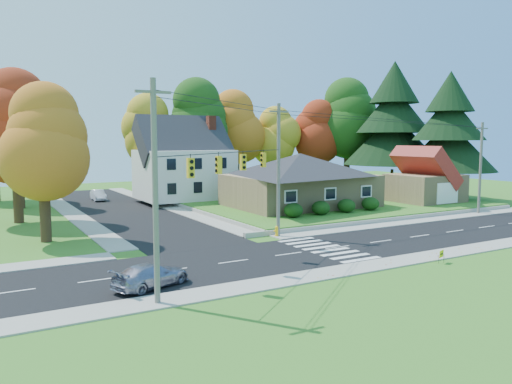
% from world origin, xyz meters
% --- Properties ---
extents(ground, '(120.00, 120.00, 0.00)m').
position_xyz_m(ground, '(0.00, 0.00, 0.00)').
color(ground, '#3D7923').
extents(road_main, '(90.00, 8.00, 0.02)m').
position_xyz_m(road_main, '(0.00, 0.00, 0.01)').
color(road_main, black).
rests_on(road_main, ground).
extents(road_cross, '(8.00, 44.00, 0.02)m').
position_xyz_m(road_cross, '(-8.00, 26.00, 0.01)').
color(road_cross, black).
rests_on(road_cross, ground).
extents(sidewalk_north, '(90.00, 2.00, 0.08)m').
position_xyz_m(sidewalk_north, '(0.00, 5.00, 0.04)').
color(sidewalk_north, '#9C9A90').
rests_on(sidewalk_north, ground).
extents(sidewalk_south, '(90.00, 2.00, 0.08)m').
position_xyz_m(sidewalk_south, '(0.00, -5.00, 0.04)').
color(sidewalk_south, '#9C9A90').
rests_on(sidewalk_south, ground).
extents(lawn, '(30.00, 30.00, 0.50)m').
position_xyz_m(lawn, '(13.00, 21.00, 0.25)').
color(lawn, '#3D7923').
rests_on(lawn, ground).
extents(ranch_house, '(14.60, 10.60, 5.40)m').
position_xyz_m(ranch_house, '(8.00, 16.00, 3.27)').
color(ranch_house, tan).
rests_on(ranch_house, lawn).
extents(colonial_house, '(10.40, 8.40, 9.60)m').
position_xyz_m(colonial_house, '(0.04, 28.00, 4.58)').
color(colonial_house, silver).
rests_on(colonial_house, lawn).
extents(garage, '(7.30, 6.30, 4.60)m').
position_xyz_m(garage, '(22.00, 11.99, 2.84)').
color(garage, tan).
rests_on(garage, lawn).
extents(hedge_row, '(10.70, 1.70, 1.27)m').
position_xyz_m(hedge_row, '(7.50, 9.80, 1.14)').
color(hedge_row, '#163A10').
rests_on(hedge_row, lawn).
extents(traffic_infrastructure, '(38.10, 10.66, 10.00)m').
position_xyz_m(traffic_infrastructure, '(-0.15, 1.35, 5.15)').
color(traffic_infrastructure, '#666059').
rests_on(traffic_infrastructure, ground).
extents(tree_lot_0, '(6.72, 6.72, 12.51)m').
position_xyz_m(tree_lot_0, '(-2.00, 34.00, 8.31)').
color(tree_lot_0, '#3F2A19').
rests_on(tree_lot_0, lawn).
extents(tree_lot_1, '(7.84, 7.84, 14.60)m').
position_xyz_m(tree_lot_1, '(4.00, 33.00, 9.61)').
color(tree_lot_1, '#3F2A19').
rests_on(tree_lot_1, lawn).
extents(tree_lot_2, '(7.28, 7.28, 13.56)m').
position_xyz_m(tree_lot_2, '(10.00, 34.00, 8.96)').
color(tree_lot_2, '#3F2A19').
rests_on(tree_lot_2, lawn).
extents(tree_lot_3, '(6.16, 6.16, 11.47)m').
position_xyz_m(tree_lot_3, '(16.00, 33.00, 7.65)').
color(tree_lot_3, '#3F2A19').
rests_on(tree_lot_3, lawn).
extents(tree_lot_4, '(6.72, 6.72, 12.51)m').
position_xyz_m(tree_lot_4, '(22.00, 32.00, 8.31)').
color(tree_lot_4, '#3F2A19').
rests_on(tree_lot_4, lawn).
extents(tree_lot_5, '(8.40, 8.40, 15.64)m').
position_xyz_m(tree_lot_5, '(26.00, 30.00, 10.27)').
color(tree_lot_5, '#3F2A19').
rests_on(tree_lot_5, lawn).
extents(conifer_east_a, '(12.80, 12.80, 16.96)m').
position_xyz_m(conifer_east_a, '(27.00, 22.00, 9.39)').
color(conifer_east_a, '#3F2A19').
rests_on(conifer_east_a, lawn).
extents(conifer_east_b, '(11.20, 11.20, 14.84)m').
position_xyz_m(conifer_east_b, '(28.00, 14.00, 8.28)').
color(conifer_east_b, '#3F2A19').
rests_on(conifer_east_b, lawn).
extents(tree_west_0, '(6.16, 6.16, 11.47)m').
position_xyz_m(tree_west_0, '(-17.00, 12.00, 7.15)').
color(tree_west_0, '#3F2A19').
rests_on(tree_west_0, ground).
extents(tree_west_1, '(7.28, 7.28, 13.56)m').
position_xyz_m(tree_west_1, '(-18.00, 22.00, 8.46)').
color(tree_west_1, '#3F2A19').
rests_on(tree_west_1, ground).
extents(tree_west_2, '(6.72, 6.72, 12.51)m').
position_xyz_m(tree_west_2, '(-17.00, 32.00, 7.81)').
color(tree_west_2, '#3F2A19').
rests_on(tree_west_2, ground).
extents(silver_sedan, '(4.45, 3.02, 1.20)m').
position_xyz_m(silver_sedan, '(-13.95, -2.62, 0.62)').
color(silver_sedan, '#9591A6').
rests_on(silver_sedan, road_main).
extents(white_car, '(1.48, 3.89, 1.27)m').
position_xyz_m(white_car, '(-8.33, 34.79, 0.65)').
color(white_car, silver).
rests_on(white_car, road_cross).
extents(fire_hydrant, '(0.49, 0.38, 0.85)m').
position_xyz_m(fire_hydrant, '(-1.62, 5.21, 0.41)').
color(fire_hydrant, '#FFB511').
rests_on(fire_hydrant, ground).
extents(yard_sign, '(0.58, 0.24, 0.77)m').
position_xyz_m(yard_sign, '(2.67, -6.45, 0.55)').
color(yard_sign, black).
rests_on(yard_sign, ground).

